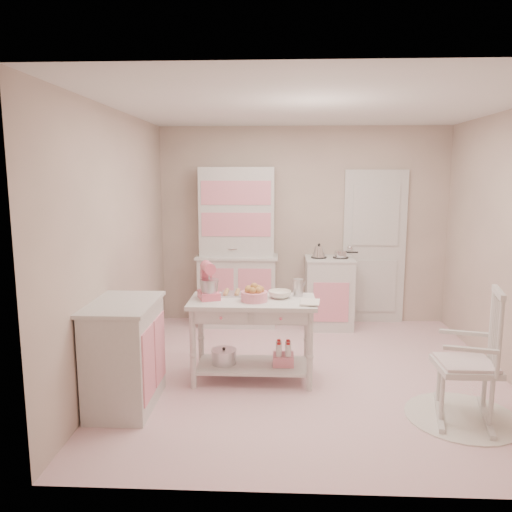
% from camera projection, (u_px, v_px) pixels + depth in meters
% --- Properties ---
extents(room_shell, '(3.84, 3.84, 2.62)m').
position_uv_depth(room_shell, '(313.00, 210.00, 4.73)').
color(room_shell, pink).
rests_on(room_shell, ground).
extents(door, '(0.82, 0.05, 2.04)m').
position_uv_depth(door, '(374.00, 247.00, 6.63)').
color(door, silver).
rests_on(door, ground).
extents(hutch, '(1.06, 0.50, 2.08)m').
position_uv_depth(hutch, '(237.00, 247.00, 6.50)').
color(hutch, silver).
rests_on(hutch, ground).
extents(stove, '(0.62, 0.57, 0.92)m').
position_uv_depth(stove, '(329.00, 292.00, 6.50)').
color(stove, silver).
rests_on(stove, ground).
extents(base_cabinet, '(0.54, 0.84, 0.92)m').
position_uv_depth(base_cabinet, '(125.00, 354.00, 4.26)').
color(base_cabinet, silver).
rests_on(base_cabinet, ground).
extents(lace_rug, '(0.92, 0.92, 0.01)m').
position_uv_depth(lace_rug, '(462.00, 417.00, 4.11)').
color(lace_rug, white).
rests_on(lace_rug, ground).
extents(rocking_chair, '(0.64, 0.81, 1.10)m').
position_uv_depth(rocking_chair, '(466.00, 354.00, 4.02)').
color(rocking_chair, silver).
rests_on(rocking_chair, ground).
extents(work_table, '(1.20, 0.60, 0.80)m').
position_uv_depth(work_table, '(252.00, 340.00, 4.82)').
color(work_table, silver).
rests_on(work_table, ground).
extents(stand_mixer, '(0.28, 0.33, 0.34)m').
position_uv_depth(stand_mixer, '(209.00, 281.00, 4.76)').
color(stand_mixer, '#F66782').
rests_on(stand_mixer, work_table).
extents(cookie_tray, '(0.34, 0.24, 0.02)m').
position_uv_depth(cookie_tray, '(238.00, 294.00, 4.94)').
color(cookie_tray, silver).
rests_on(cookie_tray, work_table).
extents(bread_basket, '(0.25, 0.25, 0.09)m').
position_uv_depth(bread_basket, '(254.00, 296.00, 4.70)').
color(bread_basket, pink).
rests_on(bread_basket, work_table).
extents(mixing_bowl, '(0.22, 0.22, 0.07)m').
position_uv_depth(mixing_bowl, '(280.00, 294.00, 4.82)').
color(mixing_bowl, white).
rests_on(mixing_bowl, work_table).
extents(metal_pitcher, '(0.10, 0.10, 0.17)m').
position_uv_depth(metal_pitcher, '(298.00, 288.00, 4.88)').
color(metal_pitcher, silver).
rests_on(metal_pitcher, work_table).
extents(recipe_book, '(0.20, 0.26, 0.02)m').
position_uv_depth(recipe_book, '(300.00, 302.00, 4.61)').
color(recipe_book, white).
rests_on(recipe_book, work_table).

